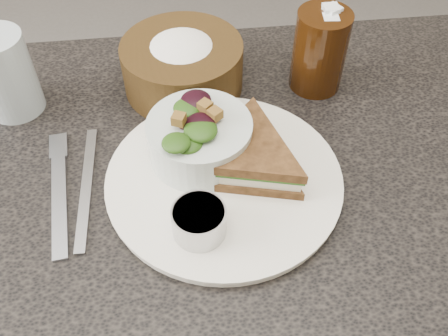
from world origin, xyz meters
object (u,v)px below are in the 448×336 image
object	(u,v)px
dressing_ramekin	(199,221)
salad_bowl	(200,133)
water_glass	(5,74)
dining_table	(204,307)
dinner_plate	(224,180)
cola_glass	(320,48)
bread_basket	(182,59)
sandwich	(246,157)

from	to	relation	value
dressing_ramekin	salad_bowl	bearing A→B (deg)	84.59
water_glass	dining_table	bearing A→B (deg)	-35.24
dinner_plate	cola_glass	bearing A→B (deg)	48.20
cola_glass	water_glass	distance (m)	0.46
bread_basket	dinner_plate	bearing A→B (deg)	-79.03
dining_table	water_glass	size ratio (longest dim) A/B	7.99
dining_table	sandwich	xyz separation A→B (m)	(0.07, 0.01, 0.41)
sandwich	dressing_ramekin	size ratio (longest dim) A/B	2.76
dinner_plate	water_glass	xyz separation A→B (m)	(-0.30, 0.19, 0.06)
salad_bowl	water_glass	bearing A→B (deg)	151.97
sandwich	water_glass	world-z (taller)	water_glass
sandwich	bread_basket	xyz separation A→B (m)	(-0.07, 0.20, 0.02)
cola_glass	dressing_ramekin	bearing A→B (deg)	-127.56
bread_basket	cola_glass	distance (m)	0.21
cola_glass	water_glass	bearing A→B (deg)	-179.87
bread_basket	dressing_ramekin	bearing A→B (deg)	-89.81
bread_basket	cola_glass	world-z (taller)	cola_glass
dressing_ramekin	bread_basket	world-z (taller)	bread_basket
dressing_ramekin	water_glass	bearing A→B (deg)	133.85
bread_basket	water_glass	bearing A→B (deg)	-175.52
dinner_plate	cola_glass	xyz separation A→B (m)	(0.17, 0.19, 0.06)
dinner_plate	cola_glass	world-z (taller)	cola_glass
dining_table	bread_basket	xyz separation A→B (m)	(-0.00, 0.20, 0.43)
dining_table	cola_glass	bearing A→B (deg)	41.88
dinner_plate	salad_bowl	distance (m)	0.07
salad_bowl	bread_basket	bearing A→B (deg)	94.47
sandwich	salad_bowl	bearing A→B (deg)	164.04
dressing_ramekin	cola_glass	distance (m)	0.34
dressing_ramekin	cola_glass	bearing A→B (deg)	52.44
dinner_plate	salad_bowl	size ratio (longest dim) A/B	2.22
dining_table	bread_basket	distance (m)	0.47
bread_basket	water_glass	distance (m)	0.26
dining_table	salad_bowl	distance (m)	0.43
sandwich	dressing_ramekin	bearing A→B (deg)	-113.23
dressing_ramekin	bread_basket	distance (m)	0.29
salad_bowl	dressing_ramekin	xyz separation A→B (m)	(-0.01, -0.12, -0.02)
cola_glass	water_glass	size ratio (longest dim) A/B	1.10
dining_table	dinner_plate	xyz separation A→B (m)	(0.04, -0.00, 0.38)
dining_table	sandwich	distance (m)	0.42
cola_glass	dining_table	bearing A→B (deg)	-138.12
dressing_ramekin	water_glass	xyz separation A→B (m)	(-0.26, 0.27, 0.03)
dinner_plate	dressing_ramekin	bearing A→B (deg)	-115.65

